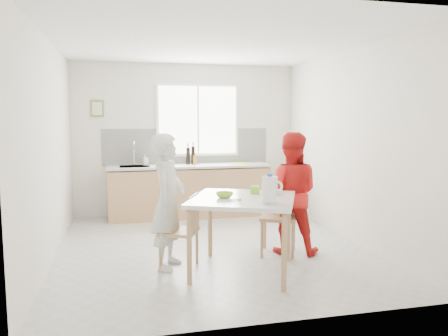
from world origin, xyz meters
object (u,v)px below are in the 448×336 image
object	(u,v)px
dining_table	(243,205)
chair_left	(184,228)
milk_jug	(270,189)
wine_bottle_a	(193,155)
bowl_green	(225,195)
chair_far	(279,212)
person_white	(168,201)
wine_bottle_b	(188,156)
bowl_white	(272,192)
person_red	(290,193)

from	to	relation	value
dining_table	chair_left	distance (m)	0.74
milk_jug	wine_bottle_a	xyz separation A→B (m)	(-0.26, 3.43, 0.07)
bowl_green	wine_bottle_a	distance (m)	3.02
dining_table	chair_far	distance (m)	0.93
dining_table	person_white	distance (m)	0.87
chair_left	milk_jug	world-z (taller)	milk_jug
wine_bottle_a	wine_bottle_b	world-z (taller)	wine_bottle_a
wine_bottle_b	chair_far	bearing A→B (deg)	-71.01
bowl_white	chair_far	bearing A→B (deg)	60.97
person_white	wine_bottle_b	world-z (taller)	person_white
dining_table	wine_bottle_b	size ratio (longest dim) A/B	4.90
bowl_green	wine_bottle_b	bearing A→B (deg)	89.38
person_white	wine_bottle_b	distance (m)	2.74
dining_table	person_white	bearing A→B (deg)	155.96
chair_left	wine_bottle_a	bearing A→B (deg)	-167.22
dining_table	chair_far	xyz separation A→B (m)	(0.65, 0.61, -0.24)
wine_bottle_b	person_white	bearing A→B (deg)	-103.26
person_white	dining_table	bearing A→B (deg)	-90.00
dining_table	wine_bottle_a	distance (m)	3.06
chair_far	wine_bottle_a	world-z (taller)	wine_bottle_a
chair_left	person_white	distance (m)	0.36
person_red	chair_far	bearing A→B (deg)	4.77
chair_far	bowl_green	world-z (taller)	chair_far
chair_left	wine_bottle_b	size ratio (longest dim) A/B	2.89
dining_table	bowl_green	bearing A→B (deg)	169.99
bowl_white	wine_bottle_b	xyz separation A→B (m)	(-0.55, 2.90, 0.19)
dining_table	person_red	xyz separation A→B (m)	(0.78, 0.56, 0.01)
dining_table	milk_jug	world-z (taller)	milk_jug
dining_table	wine_bottle_b	bearing A→B (deg)	93.25
chair_left	person_white	size ratio (longest dim) A/B	0.55
bowl_green	chair_far	bearing A→B (deg)	33.75
chair_left	person_red	distance (m)	1.47
chair_far	milk_jug	xyz separation A→B (m)	(-0.47, -1.00, 0.48)
chair_left	wine_bottle_b	xyz separation A→B (m)	(0.45, 2.73, 0.59)
dining_table	person_white	size ratio (longest dim) A/B	0.94
person_white	person_red	world-z (taller)	person_white
person_red	bowl_green	xyz separation A→B (m)	(-0.99, -0.53, 0.11)
bowl_green	person_red	bearing A→B (deg)	28.13
person_red	person_white	bearing A→B (deg)	31.56
person_red	bowl_green	world-z (taller)	person_red
chair_left	bowl_white	size ratio (longest dim) A/B	4.12
dining_table	bowl_white	size ratio (longest dim) A/B	7.00
bowl_green	wine_bottle_a	size ratio (longest dim) A/B	0.60
bowl_white	wine_bottle_a	distance (m)	2.98
dining_table	chair_far	world-z (taller)	chair_far
chair_far	bowl_white	xyz separation A→B (m)	(-0.28, -0.50, 0.35)
chair_far	person_white	distance (m)	1.49
chair_left	person_white	xyz separation A→B (m)	(-0.17, 0.08, 0.31)
chair_far	bowl_green	size ratio (longest dim) A/B	5.00
person_red	milk_jug	world-z (taller)	person_red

